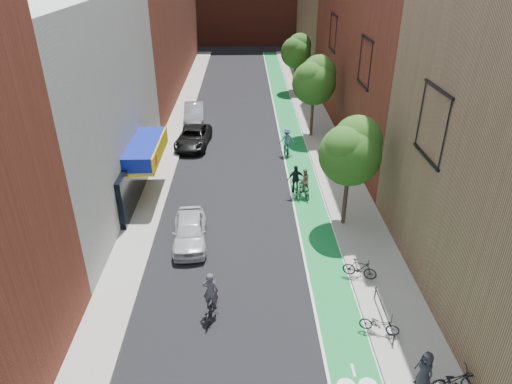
{
  "coord_description": "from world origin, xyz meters",
  "views": [
    {
      "loc": [
        0.02,
        -12.21,
        14.02
      ],
      "look_at": [
        0.63,
        11.31,
        1.5
      ],
      "focal_mm": 32.0,
      "sensor_mm": 36.0,
      "label": 1
    }
  ],
  "objects": [
    {
      "name": "cyclist_lane_mid",
      "position": [
        3.2,
        13.48,
        0.84
      ],
      "size": [
        1.12,
        1.74,
        2.14
      ],
      "rotation": [
        0.0,
        0.0,
        3.37
      ],
      "color": "black",
      "rests_on": "ground"
    },
    {
      "name": "tree_far",
      "position": [
        5.65,
        38.02,
        4.5
      ],
      "size": [
        3.3,
        3.25,
        6.21
      ],
      "color": "#332619",
      "rests_on": "ground"
    },
    {
      "name": "parked_car_white",
      "position": [
        -3.0,
        8.4,
        0.74
      ],
      "size": [
        2.08,
        4.48,
        1.49
      ],
      "primitive_type": "imported",
      "rotation": [
        0.0,
        0.0,
        0.08
      ],
      "color": "silver",
      "rests_on": "ground"
    },
    {
      "name": "parked_bike_near",
      "position": [
        7.3,
        -1.31,
        0.61
      ],
      "size": [
        1.83,
        0.86,
        0.93
      ],
      "primitive_type": "imported",
      "rotation": [
        0.0,
        0.0,
        1.71
      ],
      "color": "black",
      "rests_on": "sidewalk_right"
    },
    {
      "name": "building_left_white",
      "position": [
        -11.0,
        14.0,
        6.0
      ],
      "size": [
        8.0,
        20.0,
        12.0
      ],
      "primitive_type": "cube",
      "color": "silver",
      "rests_on": "ground"
    },
    {
      "name": "sidewalk_left",
      "position": [
        -6.0,
        26.0,
        0.07
      ],
      "size": [
        2.0,
        68.0,
        0.15
      ],
      "primitive_type": "cube",
      "color": "gray",
      "rests_on": "ground"
    },
    {
      "name": "parked_bike_far",
      "position": [
        5.4,
        1.48,
        0.58
      ],
      "size": [
        1.72,
        1.12,
        0.85
      ],
      "primitive_type": "imported",
      "rotation": [
        0.0,
        0.0,
        1.2
      ],
      "color": "black",
      "rests_on": "sidewalk_right"
    },
    {
      "name": "tree_mid",
      "position": [
        5.65,
        24.02,
        4.89
      ],
      "size": [
        3.55,
        3.53,
        6.74
      ],
      "color": "#332619",
      "rests_on": "ground"
    },
    {
      "name": "cyclist_lane_far",
      "position": [
        3.2,
        20.21,
        1.01
      ],
      "size": [
        1.28,
        1.63,
        2.17
      ],
      "rotation": [
        0.0,
        0.0,
        3.34
      ],
      "color": "black",
      "rests_on": "ground"
    },
    {
      "name": "parked_car_silver",
      "position": [
        -4.6,
        28.13,
        0.82
      ],
      "size": [
        2.08,
        5.08,
        1.64
      ],
      "primitive_type": "imported",
      "rotation": [
        0.0,
        0.0,
        0.07
      ],
      "color": "#9B9EA3",
      "rests_on": "ground"
    },
    {
      "name": "sidewalk_right",
      "position": [
        6.5,
        26.0,
        0.07
      ],
      "size": [
        3.0,
        68.0,
        0.15
      ],
      "primitive_type": "cube",
      "color": "gray",
      "rests_on": "ground"
    },
    {
      "name": "parked_car_black",
      "position": [
        -4.12,
        22.22,
        0.73
      ],
      "size": [
        2.86,
        5.43,
        1.46
      ],
      "primitive_type": "imported",
      "rotation": [
        0.0,
        0.0,
        -0.09
      ],
      "color": "black",
      "rests_on": "ground"
    },
    {
      "name": "tree_near",
      "position": [
        5.65,
        10.02,
        4.66
      ],
      "size": [
        3.4,
        3.36,
        6.42
      ],
      "color": "#332619",
      "rests_on": "ground"
    },
    {
      "name": "cyclist_lane_near",
      "position": [
        3.74,
        13.49,
        0.78
      ],
      "size": [
        0.94,
        1.91,
        1.91
      ],
      "rotation": [
        0.0,
        0.0,
        3.38
      ],
      "color": "black",
      "rests_on": "ground"
    },
    {
      "name": "parked_bike_mid",
      "position": [
        5.4,
        5.05,
        0.64
      ],
      "size": [
        1.68,
        1.08,
        0.98
      ],
      "primitive_type": "imported",
      "rotation": [
        0.0,
        0.0,
        1.16
      ],
      "color": "black",
      "rests_on": "sidewalk_right"
    },
    {
      "name": "pedestrian",
      "position": [
        6.29,
        -1.1,
        0.92
      ],
      "size": [
        0.74,
        0.88,
        1.54
      ],
      "primitive_type": "imported",
      "rotation": [
        0.0,
        0.0,
        -1.17
      ],
      "color": "black",
      "rests_on": "sidewalk_right"
    },
    {
      "name": "ground",
      "position": [
        0.0,
        0.0,
        0.0
      ],
      "size": [
        160.0,
        160.0,
        0.0
      ],
      "primitive_type": "plane",
      "color": "black",
      "rests_on": "ground"
    },
    {
      "name": "cyclist_lead",
      "position": [
        -1.51,
        2.81,
        0.73
      ],
      "size": [
        0.97,
        1.99,
        2.18
      ],
      "rotation": [
        0.0,
        0.0,
        2.97
      ],
      "color": "black",
      "rests_on": "ground"
    },
    {
      "name": "bike_lane",
      "position": [
        4.0,
        26.0,
        0.01
      ],
      "size": [
        2.0,
        68.0,
        0.01
      ],
      "primitive_type": "cube",
      "color": "#136F32",
      "rests_on": "ground"
    }
  ]
}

